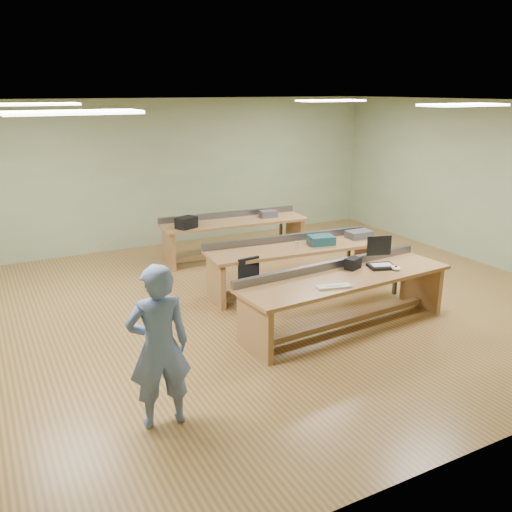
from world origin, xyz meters
name	(u,v)px	position (x,y,z in m)	size (l,w,h in m)	color
floor	(245,308)	(0.00, 0.00, 0.00)	(10.00, 10.00, 0.00)	#986739
ceiling	(244,102)	(0.00, 0.00, 3.00)	(10.00, 10.00, 0.00)	silver
wall_back	(157,174)	(0.00, 4.00, 1.50)	(10.00, 0.04, 3.00)	#90A17A
wall_front	(467,306)	(0.00, -4.00, 1.50)	(10.00, 0.04, 3.00)	#90A17A
wall_right	(486,184)	(5.00, 0.00, 1.50)	(0.04, 8.00, 3.00)	#90A17A
fluor_panels	(244,105)	(0.00, 0.00, 2.97)	(6.20, 3.50, 0.03)	white
workbench_front	(345,289)	(0.91, -1.23, 0.56)	(3.20, 1.05, 0.86)	#96623F
workbench_mid	(295,257)	(1.08, 0.33, 0.56)	(3.00, 1.04, 0.86)	#96623F
workbench_back	(234,230)	(0.97, 2.39, 0.56)	(2.87, 0.96, 0.86)	#96623F
person	(159,347)	(-2.04, -2.24, 0.83)	(0.61, 0.40, 1.66)	slate
laptop_base	(382,266)	(1.57, -1.19, 0.77)	(0.36, 0.29, 0.04)	black
laptop_screen	(379,246)	(1.62, -1.05, 1.03)	(0.36, 0.02, 0.28)	black
keyboard	(334,286)	(0.50, -1.52, 0.76)	(0.44, 0.15, 0.03)	beige
trackball_mouse	(396,268)	(1.67, -1.36, 0.78)	(0.12, 0.15, 0.06)	white
camera_bag	(353,263)	(1.18, -1.03, 0.83)	(0.23, 0.15, 0.16)	black
task_chair	(254,292)	(0.08, -0.12, 0.29)	(0.46, 0.46, 0.78)	black
parts_bin_teal	(321,240)	(1.51, 0.23, 0.82)	(0.40, 0.30, 0.14)	#163E49
parts_bin_grey	(359,234)	(2.31, 0.26, 0.81)	(0.43, 0.27, 0.12)	#3D3D40
mug	(313,243)	(1.33, 0.20, 0.80)	(0.13, 0.13, 0.10)	#3D3D40
drinks_can	(297,245)	(1.01, 0.17, 0.81)	(0.07, 0.07, 0.12)	silver
storage_box_back	(186,223)	(-0.06, 2.25, 0.85)	(0.36, 0.25, 0.20)	black
tray_back	(268,214)	(1.69, 2.33, 0.81)	(0.32, 0.23, 0.13)	#3D3D40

